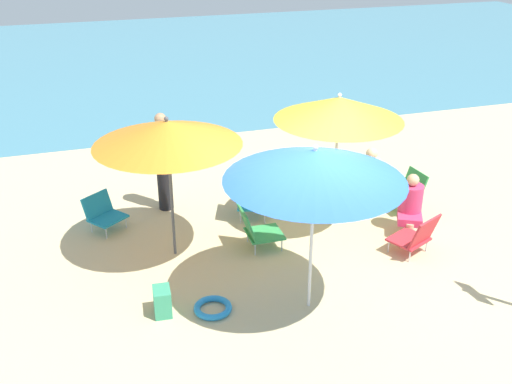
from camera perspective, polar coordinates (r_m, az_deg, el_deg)
The scene contains 16 objects.
ground_plane at distance 8.07m, azimuth 5.14°, elevation -8.47°, with size 40.00×40.00×0.00m, color #D3BC8C.
sea_water at distance 20.75m, azimuth -10.02°, elevation 12.54°, with size 40.00×16.00×0.01m, color teal.
umbrella_blue at distance 6.68m, azimuth 5.66°, elevation 2.57°, with size 2.09×2.09×2.15m.
umbrella_yellow at distance 8.72m, azimuth 7.94°, elevation 7.91°, with size 1.89×1.89×2.13m.
umbrella_orange at distance 7.92m, azimuth -8.50°, elevation 5.61°, with size 1.99×1.99×2.06m.
beach_chair_a at distance 8.61m, azimuth 0.05°, elevation -3.55°, with size 0.61×0.50×0.65m.
beach_chair_b at distance 10.57m, azimuth 8.07°, elevation 1.73°, with size 0.71×0.74×0.56m.
beach_chair_c at distance 10.04m, azimuth 14.34°, elevation 0.08°, with size 0.55×0.53×0.65m.
beach_chair_d at distance 9.44m, azimuth -14.41°, elevation -1.90°, with size 0.70×0.70×0.55m.
beach_chair_e at distance 8.73m, azimuth 15.09°, elevation -4.06°, with size 0.70×0.72×0.65m.
beach_chair_f at distance 9.47m, azimuth -0.94°, elevation -0.64°, with size 0.71×0.71×0.62m.
person_a at distance 9.29m, azimuth 14.57°, elevation -1.03°, with size 0.50×0.58×0.93m.
person_b at distance 9.66m, azimuth -8.86°, elevation 2.89°, with size 0.28×0.28×1.64m.
person_c at distance 10.28m, azimuth 10.85°, elevation 1.88°, with size 0.44×0.55×0.92m.
swim_ring at distance 7.50m, azimuth -4.15°, elevation -10.99°, with size 0.48×0.48×0.08m, color #238CD8.
beach_bag at distance 7.44m, azimuth -8.95°, elevation -10.30°, with size 0.28×0.21×0.35m, color #389970.
Camera 1 is at (-2.71, -6.14, 4.48)m, focal length 41.81 mm.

